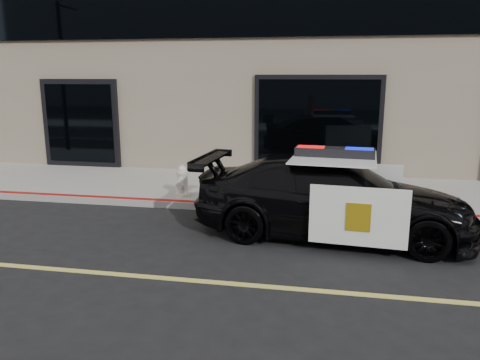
# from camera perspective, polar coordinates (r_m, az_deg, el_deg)

# --- Properties ---
(ground) EXTENTS (120.00, 120.00, 0.00)m
(ground) POSITION_cam_1_polar(r_m,az_deg,el_deg) (6.66, 16.20, -13.41)
(ground) COLOR black
(ground) RESTS_ON ground
(sidewalk_n) EXTENTS (60.00, 3.50, 0.15)m
(sidewalk_n) POSITION_cam_1_polar(r_m,az_deg,el_deg) (11.58, 13.88, -1.64)
(sidewalk_n) COLOR gray
(sidewalk_n) RESTS_ON ground
(police_car) EXTENTS (2.84, 5.29, 1.62)m
(police_car) POSITION_cam_1_polar(r_m,az_deg,el_deg) (8.59, 11.25, -2.01)
(police_car) COLOR black
(police_car) RESTS_ON ground
(fire_hydrant) EXTENTS (0.33, 0.46, 0.73)m
(fire_hydrant) POSITION_cam_1_polar(r_m,az_deg,el_deg) (10.72, -7.04, -0.21)
(fire_hydrant) COLOR beige
(fire_hydrant) RESTS_ON sidewalk_n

